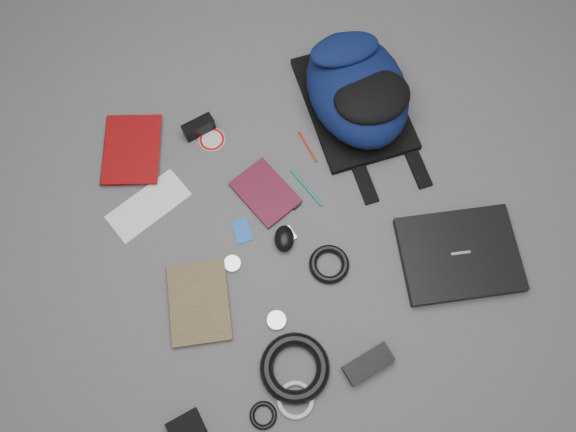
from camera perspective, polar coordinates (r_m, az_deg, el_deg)
name	(u,v)px	position (r m, az deg, el deg)	size (l,w,h in m)	color
ground	(288,218)	(1.71, 0.00, -0.23)	(4.00, 4.00, 0.00)	#4F4F51
backpack	(357,89)	(1.81, 7.03, 12.70)	(0.32, 0.47, 0.20)	black
laptop	(459,255)	(1.73, 16.99, -3.76)	(0.34, 0.27, 0.03)	black
textbook_red	(103,150)	(1.88, -18.25, 6.35)	(0.18, 0.24, 0.03)	maroon
comic_book	(169,307)	(1.67, -11.99, -9.03)	(0.17, 0.24, 0.02)	#B6920D
envelope	(148,206)	(1.77, -13.99, 1.03)	(0.25, 0.11, 0.00)	white
dvd_case	(265,193)	(1.73, -2.33, 2.38)	(0.14, 0.19, 0.02)	#420C1C
compact_camera	(199,127)	(1.83, -9.07, 8.88)	(0.10, 0.04, 0.06)	black
sticker_disc	(212,140)	(1.83, -7.74, 7.71)	(0.08, 0.08, 0.00)	silver
pen_teal	(306,187)	(1.74, 1.88, 2.92)	(0.01, 0.01, 0.15)	#0E826D
pen_red	(308,147)	(1.80, 2.01, 7.03)	(0.01, 0.01, 0.12)	#AA280D
id_badge	(242,231)	(1.70, -4.67, -1.53)	(0.05, 0.07, 0.00)	blue
usb_black	(283,198)	(1.73, -0.47, 1.82)	(0.02, 0.06, 0.01)	black
usb_silver	(291,233)	(1.69, 0.26, -1.76)	(0.02, 0.05, 0.01)	silver
key_fob	(293,202)	(1.72, 0.50, 1.42)	(0.03, 0.04, 0.01)	black
mouse	(284,239)	(1.67, -0.39, -2.31)	(0.06, 0.08, 0.04)	black
headphone_left	(232,264)	(1.67, -5.67, -4.84)	(0.05, 0.05, 0.01)	silver
headphone_right	(277,320)	(1.63, -1.17, -10.54)	(0.05, 0.05, 0.01)	#B7B7B9
cable_coil	(329,264)	(1.66, 4.20, -4.90)	(0.12, 0.12, 0.02)	black
power_brick	(368,364)	(1.62, 8.14, -14.64)	(0.14, 0.06, 0.03)	black
power_cord_coil	(295,368)	(1.60, 0.70, -15.17)	(0.19, 0.19, 0.04)	black
pouch	(188,431)	(1.62, -10.15, -20.74)	(0.09, 0.09, 0.02)	black
earbud_coil	(263,415)	(1.61, -2.53, -19.57)	(0.07, 0.07, 0.01)	black
white_cable_coil	(296,400)	(1.61, 0.77, -18.18)	(0.10, 0.10, 0.01)	silver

